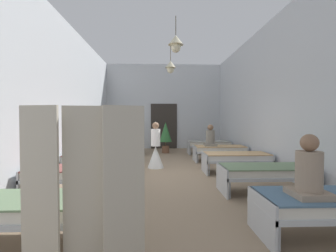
# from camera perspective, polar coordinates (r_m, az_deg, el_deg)

# --- Properties ---
(ground_plane) EXTENTS (6.68, 12.40, 0.10)m
(ground_plane) POSITION_cam_1_polar(r_m,az_deg,el_deg) (6.99, 0.06, -11.71)
(ground_plane) COLOR #8C755B
(room_shell) EXTENTS (6.48, 12.00, 4.52)m
(room_shell) POSITION_cam_1_polar(r_m,az_deg,el_deg) (8.15, -0.30, 6.57)
(room_shell) COLOR silver
(room_shell) RESTS_ON ground
(bed_left_row_0) EXTENTS (1.90, 0.84, 0.57)m
(bed_left_row_0) POSITION_cam_1_polar(r_m,az_deg,el_deg) (3.63, -31.83, -16.61)
(bed_left_row_0) COLOR #B7BCC1
(bed_left_row_0) RESTS_ON ground
(bed_right_row_0) EXTENTS (1.90, 0.84, 0.57)m
(bed_right_row_0) POSITION_cam_1_polar(r_m,az_deg,el_deg) (3.92, 34.57, -15.30)
(bed_right_row_0) COLOR #B7BCC1
(bed_right_row_0) RESTS_ON ground
(bed_left_row_1) EXTENTS (1.90, 0.84, 0.57)m
(bed_left_row_1) POSITION_cam_1_polar(r_m,az_deg,el_deg) (5.31, -21.47, -10.70)
(bed_left_row_1) COLOR #B7BCC1
(bed_left_row_1) RESTS_ON ground
(bed_right_row_1) EXTENTS (1.90, 0.84, 0.57)m
(bed_right_row_1) POSITION_cam_1_polar(r_m,az_deg,el_deg) (5.51, 22.46, -10.26)
(bed_right_row_1) COLOR #B7BCC1
(bed_right_row_1) RESTS_ON ground
(bed_left_row_2) EXTENTS (1.90, 0.84, 0.57)m
(bed_left_row_2) POSITION_cam_1_polar(r_m,az_deg,el_deg) (7.10, -16.36, -7.55)
(bed_left_row_2) COLOR #B7BCC1
(bed_left_row_2) RESTS_ON ground
(bed_right_row_2) EXTENTS (1.90, 0.84, 0.57)m
(bed_right_row_2) POSITION_cam_1_polar(r_m,az_deg,el_deg) (7.25, 16.13, -7.36)
(bed_right_row_2) COLOR #B7BCC1
(bed_right_row_2) RESTS_ON ground
(bed_left_row_3) EXTENTS (1.90, 0.84, 0.57)m
(bed_left_row_3) POSITION_cam_1_polar(r_m,az_deg,el_deg) (8.94, -13.37, -5.65)
(bed_left_row_3) COLOR #B7BCC1
(bed_left_row_3) RESTS_ON ground
(bed_right_row_3) EXTENTS (1.90, 0.84, 0.57)m
(bed_right_row_3) POSITION_cam_1_polar(r_m,az_deg,el_deg) (9.06, 12.33, -5.55)
(bed_right_row_3) COLOR #B7BCC1
(bed_right_row_3) RESTS_ON ground
(bed_left_row_4) EXTENTS (1.90, 0.84, 0.57)m
(bed_left_row_4) POSITION_cam_1_polar(r_m,az_deg,el_deg) (10.79, -11.41, -4.39)
(bed_left_row_4) COLOR #B7BCC1
(bed_left_row_4) RESTS_ON ground
(bed_right_row_4) EXTENTS (1.90, 0.84, 0.57)m
(bed_right_row_4) POSITION_cam_1_polar(r_m,az_deg,el_deg) (10.89, 9.81, -4.33)
(bed_right_row_4) COLOR #B7BCC1
(bed_right_row_4) RESTS_ON ground
(nurse_near_aisle) EXTENTS (0.52, 0.52, 1.49)m
(nurse_near_aisle) POSITION_cam_1_polar(r_m,az_deg,el_deg) (7.66, -3.01, -6.13)
(nurse_near_aisle) COLOR white
(nurse_near_aisle) RESTS_ON ground
(patient_seated_primary) EXTENTS (0.44, 0.44, 0.80)m
(patient_seated_primary) POSITION_cam_1_polar(r_m,az_deg,el_deg) (3.55, 30.90, -9.84)
(patient_seated_primary) COLOR gray
(patient_seated_primary) RESTS_ON bed_right_row_0
(patient_seated_secondary) EXTENTS (0.44, 0.44, 0.80)m
(patient_seated_secondary) POSITION_cam_1_polar(r_m,az_deg,el_deg) (8.91, 10.19, -2.87)
(patient_seated_secondary) COLOR slate
(patient_seated_secondary) RESTS_ON bed_right_row_3
(potted_plant) EXTENTS (0.58, 0.58, 1.43)m
(potted_plant) POSITION_cam_1_polar(r_m,az_deg,el_deg) (10.95, -0.60, -1.92)
(potted_plant) COLOR brown
(potted_plant) RESTS_ON ground
(privacy_screen) EXTENTS (1.25, 0.18, 1.70)m
(privacy_screen) POSITION_cam_1_polar(r_m,az_deg,el_deg) (2.62, -19.87, -14.19)
(privacy_screen) COLOR #BCB29E
(privacy_screen) RESTS_ON ground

